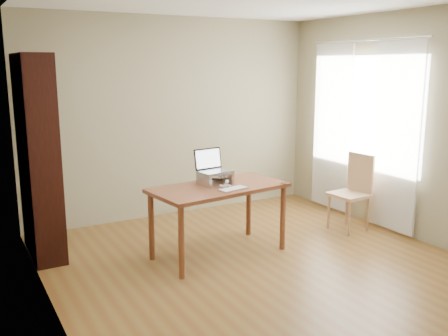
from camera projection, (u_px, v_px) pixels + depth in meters
room at (273, 139)px, 4.67m from camera, size 4.04×4.54×2.64m
bookshelf at (39, 157)px, 5.14m from camera, size 0.30×0.90×2.10m
curtains at (361, 131)px, 6.27m from camera, size 0.03×1.90×2.25m
desk at (219, 195)px, 5.21m from camera, size 1.49×0.88×0.75m
laptop_stand at (215, 177)px, 5.24m from camera, size 0.32×0.25×0.13m
laptop at (213, 166)px, 5.27m from camera, size 0.36×0.32×0.23m
keyboard at (233, 189)px, 5.02m from camera, size 0.33×0.19×0.02m
coaster at (286, 183)px, 5.30m from camera, size 0.11×0.11×0.01m
cat at (214, 178)px, 5.27m from camera, size 0.23×0.47×0.14m
chair at (354, 189)px, 6.07m from camera, size 0.44×0.44×0.93m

